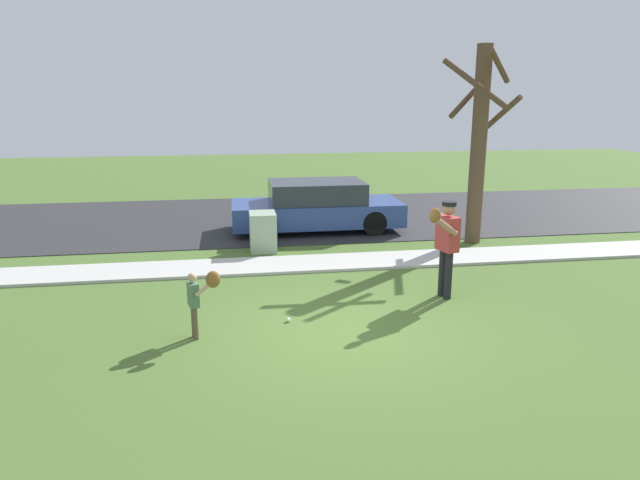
{
  "coord_description": "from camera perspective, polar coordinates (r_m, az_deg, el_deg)",
  "views": [
    {
      "loc": [
        -1.7,
        -8.16,
        3.58
      ],
      "look_at": [
        -0.12,
        1.84,
        1.0
      ],
      "focal_mm": 32.11,
      "sensor_mm": 36.0,
      "label": 1
    }
  ],
  "objects": [
    {
      "name": "street_tree_near",
      "position": [
        14.38,
        15.58,
        9.57
      ],
      "size": [
        1.84,
        1.88,
        4.72
      ],
      "color": "brown",
      "rests_on": "ground"
    },
    {
      "name": "utility_cabinet",
      "position": [
        13.47,
        -5.71,
        0.82
      ],
      "size": [
        0.61,
        0.74,
        0.91
      ],
      "primitive_type": "cube",
      "color": "#9EB293",
      "rests_on": "ground"
    },
    {
      "name": "parked_wagon_blue",
      "position": [
        15.34,
        -0.35,
        3.34
      ],
      "size": [
        4.5,
        1.8,
        1.33
      ],
      "rotation": [
        0.0,
        0.0,
        3.14
      ],
      "color": "#2D478C",
      "rests_on": "road_surface"
    },
    {
      "name": "ground_plane",
      "position": [
        12.31,
        -0.66,
        -2.6
      ],
      "size": [
        48.0,
        48.0,
        0.0
      ],
      "primitive_type": "plane",
      "color": "#4C6B2D"
    },
    {
      "name": "person_child",
      "position": [
        8.72,
        -12.01,
        -5.37
      ],
      "size": [
        0.53,
        0.36,
        1.07
      ],
      "rotation": [
        0.0,
        0.0,
        0.25
      ],
      "color": "brown",
      "rests_on": "ground"
    },
    {
      "name": "person_adult",
      "position": [
        10.36,
        12.44,
        0.11
      ],
      "size": [
        0.68,
        0.77,
        1.77
      ],
      "rotation": [
        0.0,
        0.0,
        -2.89
      ],
      "color": "black",
      "rests_on": "ground"
    },
    {
      "name": "baseball",
      "position": [
        9.37,
        -3.19,
        -7.95
      ],
      "size": [
        0.07,
        0.07,
        0.07
      ],
      "primitive_type": "sphere",
      "color": "white",
      "rests_on": "ground"
    },
    {
      "name": "sidewalk_strip",
      "position": [
        12.4,
        -0.73,
        -2.33
      ],
      "size": [
        36.0,
        1.2,
        0.06
      ],
      "primitive_type": "cube",
      "color": "beige",
      "rests_on": "ground"
    },
    {
      "name": "road_surface",
      "position": [
        17.22,
        -3.13,
        2.32
      ],
      "size": [
        36.0,
        6.8,
        0.02
      ],
      "primitive_type": "cube",
      "color": "#2D2D30",
      "rests_on": "ground"
    }
  ]
}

